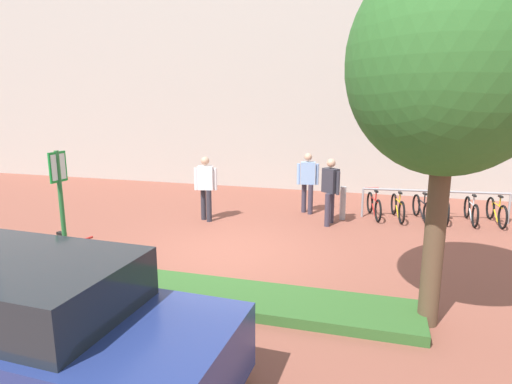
# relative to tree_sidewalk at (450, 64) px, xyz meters

# --- Properties ---
(ground_plane) EXTENTS (60.00, 60.00, 0.00)m
(ground_plane) POSITION_rel_tree_sidewalk_xyz_m (-3.71, 1.96, -3.61)
(ground_plane) COLOR brown
(building_facade) EXTENTS (28.00, 1.20, 10.00)m
(building_facade) POSITION_rel_tree_sidewalk_xyz_m (-3.71, 9.44, 1.39)
(building_facade) COLOR #B2ADA3
(building_facade) RESTS_ON ground
(planter_strip) EXTENTS (7.00, 1.10, 0.16)m
(planter_strip) POSITION_rel_tree_sidewalk_xyz_m (-3.52, -0.13, -3.53)
(planter_strip) COLOR #336028
(planter_strip) RESTS_ON ground
(tree_sidewalk) EXTENTS (2.65, 2.65, 5.09)m
(tree_sidewalk) POSITION_rel_tree_sidewalk_xyz_m (0.00, 0.00, 0.00)
(tree_sidewalk) COLOR brown
(tree_sidewalk) RESTS_ON ground
(parking_sign_post) EXTENTS (0.08, 0.36, 2.33)m
(parking_sign_post) POSITION_rel_tree_sidewalk_xyz_m (-6.03, -0.13, -2.08)
(parking_sign_post) COLOR #2D7238
(parking_sign_post) RESTS_ON ground
(bike_at_sign) EXTENTS (1.63, 0.58, 0.86)m
(bike_at_sign) POSITION_rel_tree_sidewalk_xyz_m (-5.99, -0.08, -3.26)
(bike_at_sign) COLOR black
(bike_at_sign) RESTS_ON ground
(bike_rack_cluster) EXTENTS (3.74, 1.77, 0.83)m
(bike_rack_cluster) POSITION_rel_tree_sidewalk_xyz_m (0.70, 5.84, -3.27)
(bike_rack_cluster) COLOR #99999E
(bike_rack_cluster) RESTS_ON ground
(bollard_steel) EXTENTS (0.16, 0.16, 0.90)m
(bollard_steel) POSITION_rel_tree_sidewalk_xyz_m (-1.65, 5.29, -3.16)
(bollard_steel) COLOR #ADADB2
(bollard_steel) RESTS_ON ground
(person_suited_dark) EXTENTS (0.50, 0.51, 1.72)m
(person_suited_dark) POSITION_rel_tree_sidewalk_xyz_m (-1.94, 4.70, -2.63)
(person_suited_dark) COLOR #383342
(person_suited_dark) RESTS_ON ground
(person_casual_tan) EXTENTS (0.60, 0.32, 1.72)m
(person_casual_tan) POSITION_rel_tree_sidewalk_xyz_m (-5.14, 4.19, -2.63)
(person_casual_tan) COLOR #2D2D38
(person_casual_tan) RESTS_ON ground
(person_shirt_white) EXTENTS (0.60, 0.31, 1.72)m
(person_shirt_white) POSITION_rel_tree_sidewalk_xyz_m (-2.67, 5.69, -2.63)
(person_shirt_white) COLOR #383342
(person_shirt_white) RESTS_ON ground
(car_navy_sedan) EXTENTS (4.36, 2.15, 1.54)m
(car_navy_sedan) POSITION_rel_tree_sidewalk_xyz_m (-4.26, -2.76, -2.86)
(car_navy_sedan) COLOR navy
(car_navy_sedan) RESTS_ON ground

